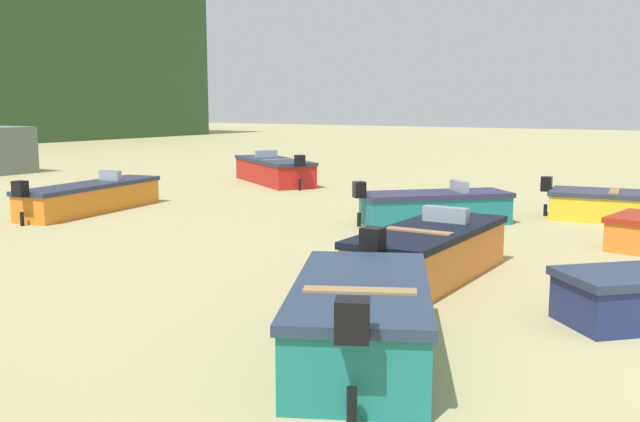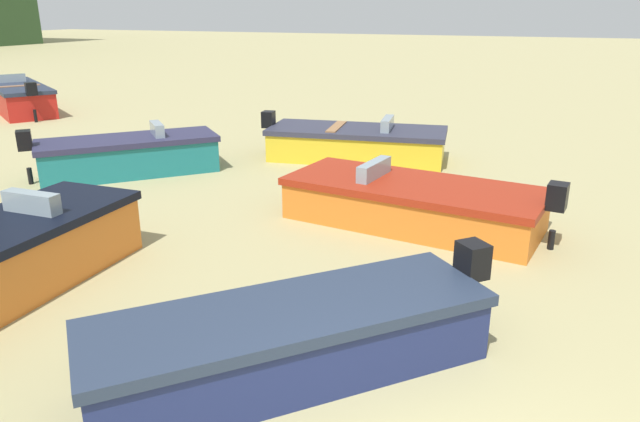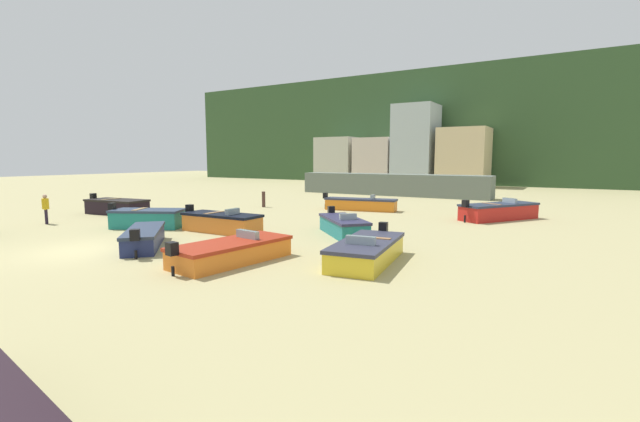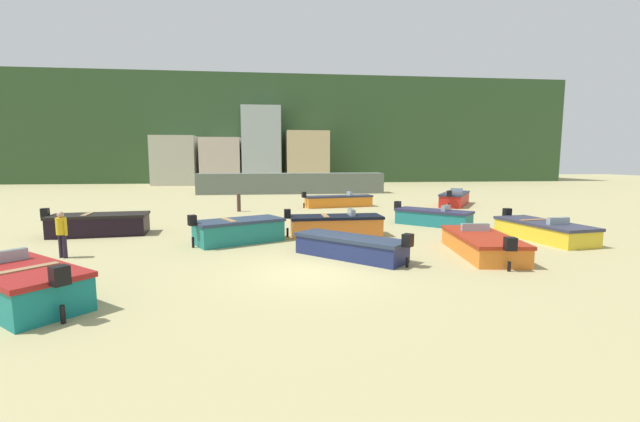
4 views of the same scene
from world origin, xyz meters
name	(u,v)px [view 3 (image 3 of 4)]	position (x,y,z in m)	size (l,w,h in m)	color
ground_plane	(81,250)	(0.00, 0.00, 0.00)	(160.00, 160.00, 0.00)	tan
headland_hill	(468,132)	(0.00, 66.00, 7.97)	(90.00, 32.00, 15.93)	#314F2C
harbor_pier	(391,185)	(0.82, 30.00, 1.03)	(18.67, 2.40, 2.06)	slate
townhouse_far_left	(340,160)	(-14.14, 46.97, 3.31)	(5.72, 5.94, 6.61)	beige
townhouse_left	(378,161)	(-8.04, 46.97, 3.20)	(5.33, 5.95, 6.41)	beige
townhouse_centre_left	(416,145)	(-2.48, 46.65, 5.32)	(5.28, 5.31, 10.63)	#ADBBC0
townhouse_right	(464,157)	(3.82, 46.74, 3.69)	(5.83, 5.48, 7.38)	beige
boat_teal_0	(148,218)	(-2.50, 4.91, 0.49)	(3.87, 3.03, 1.27)	#1C766F
boat_orange_2	(232,251)	(6.30, 1.66, 0.38)	(2.31, 4.65, 1.05)	orange
boat_red_3	(499,211)	(12.50, 17.45, 0.49)	(4.04, 5.08, 1.27)	red
boat_yellow_4	(367,251)	(10.30, 4.03, 0.40)	(2.33, 4.60, 1.09)	gold
boat_orange_5	(360,204)	(3.63, 17.30, 0.42)	(5.26, 2.08, 1.14)	orange
boat_black_6	(117,207)	(-8.88, 7.38, 0.48)	(4.42, 2.20, 1.27)	black
boat_teal_7	(343,226)	(7.13, 8.27, 0.42)	(3.70, 3.63, 1.13)	#1B7278
boat_navy_9	(144,238)	(1.55, 1.71, 0.38)	(3.77, 3.70, 1.07)	navy
boat_orange_10	(222,222)	(1.68, 5.93, 0.47)	(4.35, 1.56, 1.23)	orange
mooring_post_near_water	(264,199)	(-3.32, 15.38, 0.57)	(0.25, 0.25, 1.15)	#473029
beach_walker_foreground	(46,207)	(-8.31, 2.84, 0.95)	(0.51, 0.46, 1.62)	#251B2D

